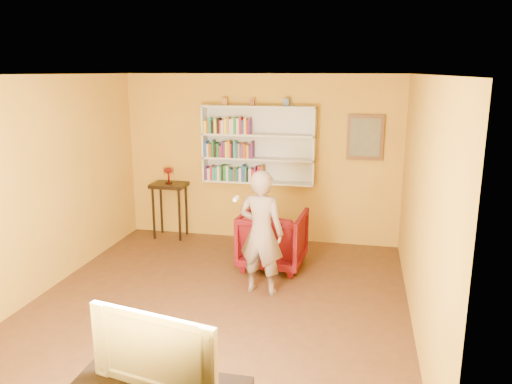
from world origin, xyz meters
TOP-DOWN VIEW (x-y plane):
  - room_shell at (0.00, 0.00)m, footprint 5.30×5.80m
  - bookshelf at (0.00, 2.41)m, footprint 1.80×0.29m
  - books_row_lower at (-0.38, 2.30)m, footprint 0.96×0.19m
  - books_row_middle at (-0.46, 2.30)m, footprint 0.79×0.19m
  - books_row_upper at (-0.48, 2.30)m, footprint 0.75×0.19m
  - ornament_left at (-0.54, 2.35)m, footprint 0.08×0.08m
  - ornament_centre at (-0.10, 2.35)m, footprint 0.07×0.07m
  - ornament_right at (0.44, 2.35)m, footprint 0.09×0.09m
  - framed_painting at (1.65, 2.46)m, footprint 0.55×0.05m
  - console_table at (-1.49, 2.25)m, footprint 0.57×0.43m
  - ruby_lustre at (-1.49, 2.25)m, footprint 0.17×0.17m
  - armchair at (0.43, 1.32)m, footprint 0.93×0.96m
  - person at (0.44, 0.43)m, footprint 0.64×0.48m
  - game_remote at (0.22, 0.06)m, footprint 0.04×0.15m
  - television at (0.23, -2.25)m, footprint 1.05×0.34m

SIDE VIEW (x-z plane):
  - armchair at x=0.43m, z-range 0.00..0.82m
  - console_table at x=-1.49m, z-range 0.30..1.23m
  - television at x=0.23m, z-range 0.47..1.07m
  - person at x=0.44m, z-range 0.00..1.58m
  - room_shell at x=0.00m, z-range -0.42..2.46m
  - ruby_lustre at x=-1.49m, z-range 0.99..1.25m
  - books_row_lower at x=-0.38m, z-range 1.00..1.26m
  - game_remote at x=0.22m, z-range 1.29..1.33m
  - books_row_middle at x=-0.46m, z-range 1.38..1.65m
  - bookshelf at x=0.00m, z-range 0.98..2.21m
  - framed_painting at x=1.65m, z-range 1.40..2.10m
  - books_row_upper at x=-0.48m, z-range 1.76..2.02m
  - ornament_centre at x=-0.10m, z-range 2.21..2.31m
  - ornament_left at x=-0.54m, z-range 2.21..2.32m
  - ornament_right at x=0.44m, z-range 2.21..2.33m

